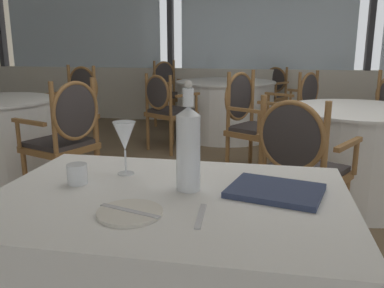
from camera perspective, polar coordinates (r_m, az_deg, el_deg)
name	(u,v)px	position (r m, az deg, el deg)	size (l,w,h in m)	color
ground_plane	(250,218)	(3.07, 8.07, -10.18)	(13.04, 13.04, 0.00)	#756047
window_wall_far	(265,53)	(6.57, 10.15, 12.32)	(9.60, 0.14, 2.73)	silver
side_plate	(130,213)	(1.24, -8.65, -9.40)	(0.20, 0.20, 0.01)	silver
butter_knife	(130,211)	(1.24, -8.66, -9.18)	(0.21, 0.02, 0.00)	silver
dinner_fork	(201,216)	(1.21, 1.20, -9.96)	(0.17, 0.02, 0.00)	silver
water_bottle	(188,146)	(1.38, -0.52, -0.32)	(0.08, 0.08, 0.38)	white
wine_glass	(125,137)	(1.57, -9.37, 0.97)	(0.09, 0.09, 0.21)	white
water_tumbler	(77,174)	(1.53, -15.67, -4.03)	(0.07, 0.07, 0.07)	white
menu_book	(275,191)	(1.41, 11.51, -6.38)	(0.30, 0.23, 0.02)	#2D3856
background_table_0	(355,155)	(3.52, 21.75, -1.42)	(1.13, 1.13, 0.75)	white
dining_chair_0_1	(250,117)	(3.90, 8.04, 3.80)	(0.63, 0.65, 0.99)	olive
dining_chair_0_2	(299,161)	(2.58, 14.71, -2.25)	(0.65, 0.63, 0.94)	olive
background_table_2	(225,109)	(5.58, 4.63, 4.86)	(1.33, 1.33, 0.75)	white
dining_chair_2_0	(298,104)	(4.95, 14.53, 5.34)	(0.64, 0.65, 0.94)	olive
dining_chair_2_1	(270,91)	(6.43, 10.80, 7.24)	(0.65, 0.64, 0.90)	olive
dining_chair_2_2	(169,88)	(6.29, -3.16, 7.73)	(0.64, 0.65, 0.99)	olive
dining_chair_2_3	(166,106)	(4.77, -3.61, 5.30)	(0.65, 0.64, 0.91)	olive
dining_chair_3_1	(67,132)	(3.36, -17.05, 1.60)	(0.60, 0.63, 0.98)	olive
dining_chair_3_2	(76,104)	(4.76, -15.89, 5.38)	(0.63, 0.60, 1.01)	olive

